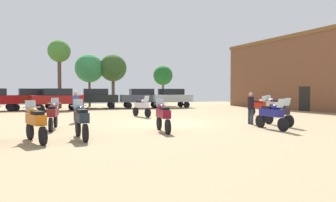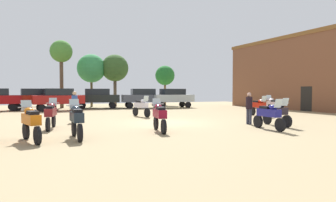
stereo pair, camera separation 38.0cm
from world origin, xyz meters
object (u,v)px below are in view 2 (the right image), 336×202
at_px(motorcycle_9, 77,119).
at_px(motorcycle_1, 31,122).
at_px(motorcycle_6, 259,106).
at_px(person_1, 75,104).
at_px(person_2, 249,106).
at_px(car_2, 173,97).
at_px(car_4, 35,97).
at_px(motorcycle_7, 159,115).
at_px(tree_4, 165,76).
at_px(tree_3, 91,69).
at_px(car_1, 97,97).
at_px(motorcycle_2, 269,114).
at_px(brick_building, 311,73).
at_px(motorcycle_11, 277,112).
at_px(car_5, 58,98).
at_px(car_6, 143,97).
at_px(tree_5, 61,53).
at_px(motorcycle_4, 51,114).
at_px(tree_6, 115,68).
at_px(motorcycle_8, 273,106).
at_px(motorcycle_5, 141,106).

bearing_deg(motorcycle_9, motorcycle_1, 179.59).
distance_m(motorcycle_6, person_1, 12.45).
bearing_deg(person_2, motorcycle_6, 115.56).
height_order(car_2, person_2, car_2).
xyz_separation_m(motorcycle_1, car_4, (-0.01, 18.95, 0.45)).
relative_size(motorcycle_7, tree_4, 0.44).
height_order(person_1, tree_3, tree_3).
distance_m(motorcycle_1, car_1, 19.51).
relative_size(car_4, tree_3, 0.76).
height_order(motorcycle_2, tree_3, tree_3).
xyz_separation_m(brick_building, person_1, (-22.64, -3.06, -2.49)).
relative_size(motorcycle_2, motorcycle_11, 1.03).
bearing_deg(car_5, motorcycle_7, -175.18).
distance_m(motorcycle_11, car_5, 19.17).
height_order(brick_building, motorcycle_11, brick_building).
distance_m(car_6, tree_4, 7.11).
xyz_separation_m(car_1, tree_5, (-3.22, 2.50, 4.52)).
bearing_deg(person_1, tree_5, 20.67).
height_order(motorcycle_7, motorcycle_11, motorcycle_7).
height_order(motorcycle_4, person_2, person_2).
relative_size(tree_5, tree_6, 1.18).
distance_m(motorcycle_2, person_1, 10.72).
bearing_deg(person_1, motorcycle_9, -163.73).
bearing_deg(motorcycle_7, motorcycle_4, 155.84).
bearing_deg(car_1, car_6, -91.51).
distance_m(car_2, tree_3, 9.88).
bearing_deg(car_4, tree_4, -81.87).
bearing_deg(motorcycle_9, tree_6, 71.22).
xyz_separation_m(brick_building, tree_3, (-19.03, 13.07, 0.76)).
xyz_separation_m(brick_building, motorcycle_4, (-24.04, -6.03, -2.81)).
relative_size(motorcycle_11, car_1, 0.46).
xyz_separation_m(motorcycle_8, tree_4, (-0.97, 17.59, 2.95)).
bearing_deg(person_2, tree_4, 150.51).
bearing_deg(brick_building, car_5, 162.43).
relative_size(car_5, person_2, 2.63).
bearing_deg(person_1, motorcycle_11, -102.26).
bearing_deg(car_2, motorcycle_4, 137.77).
relative_size(motorcycle_4, car_5, 0.50).
distance_m(motorcycle_5, person_1, 4.93).
distance_m(motorcycle_11, tree_3, 23.42).
height_order(brick_building, motorcycle_7, brick_building).
height_order(car_6, tree_6, tree_6).
relative_size(motorcycle_6, person_2, 1.22).
xyz_separation_m(brick_building, car_5, (-22.90, 7.25, -2.36)).
distance_m(car_6, person_2, 16.48).
height_order(car_6, person_1, car_6).
bearing_deg(person_1, person_2, -99.46).
relative_size(person_1, tree_4, 0.36).
height_order(motorcycle_1, tree_5, tree_5).
relative_size(brick_building, car_4, 3.97).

